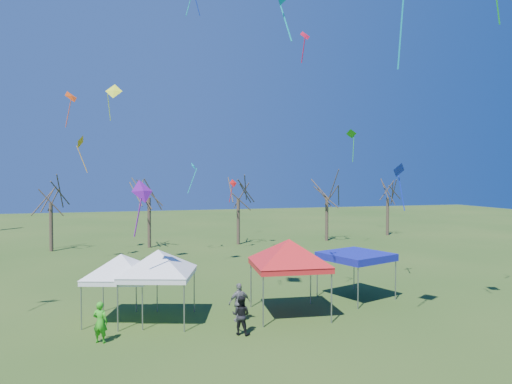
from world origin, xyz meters
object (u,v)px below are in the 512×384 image
tent_blue (356,256)px  person_grey (239,302)px  tree_1 (50,185)px  tent_white_mid (158,255)px  person_green (100,322)px  tent_red (289,244)px  tree_5 (388,184)px  tree_2 (149,180)px  tree_3 (238,182)px  person_dark (241,315)px  tree_4 (327,182)px  tent_white_west (121,258)px

tent_blue → person_grey: size_ratio=2.29×
tree_1 → tent_white_mid: (7.70, -22.35, -2.74)m
person_grey → tree_1: bearing=-72.3°
tent_blue → person_green: 13.41m
tent_red → tree_5: bearing=49.7°
tree_2 → tree_3: 8.41m
person_green → person_grey: bearing=-145.5°
tree_3 → tent_red: tree_3 is taller
tent_white_mid → tree_1: bearing=109.0°
tree_3 → person_green: size_ratio=4.79×
tent_blue → person_grey: 7.46m
person_grey → person_green: 6.03m
tree_1 → tent_white_mid: 23.80m
tree_5 → person_dark: (-23.61, -26.50, -4.92)m
person_dark → tree_2: bearing=-51.3°
tree_2 → person_grey: bearing=-83.1°
tree_5 → tent_blue: 28.16m
tree_4 → tent_blue: tree_4 is taller
tent_white_mid → tent_blue: bearing=5.5°
tent_white_west → tent_white_mid: bearing=-20.1°
tent_red → tree_4: bearing=61.1°
person_grey → tent_white_mid: bearing=-25.1°
tree_3 → tent_red: 22.83m
tree_5 → person_green: (-29.21, -25.88, -4.90)m
tree_2 → tent_white_west: (-2.33, -21.48, -3.44)m
tree_2 → tree_3: tree_2 is taller
tent_white_west → tent_blue: bearing=2.0°
tree_4 → tent_white_mid: 28.63m
tree_4 → person_dark: tree_4 is taller
tree_4 → tent_white_west: (-20.05, -21.11, -3.21)m
tent_white_west → person_dark: 6.19m
tree_5 → tent_white_west: (-28.41, -23.17, -2.88)m
tree_3 → tent_white_west: size_ratio=2.07×
tent_blue → person_dark: 8.39m
tent_white_west → tent_red: size_ratio=0.81×
tree_1 → tree_3: tree_3 is taller
tent_blue → tent_red: bearing=-158.8°
tent_red → tent_blue: size_ratio=1.18×
tent_red → tree_3: bearing=82.3°
tree_2 → tent_blue: (9.84, -21.06, -4.02)m
tree_4 → tree_5: tree_4 is taller
tree_3 → tree_2: bearing=177.7°
tent_white_west → tree_4: bearing=46.5°
tree_2 → tent_white_west: tree_2 is taller
tree_3 → tent_blue: tree_3 is taller
person_dark → person_grey: bearing=-68.8°
tent_white_mid → tree_3: bearing=67.3°
tree_1 → tree_4: size_ratio=0.96×
tree_3 → person_grey: size_ratio=4.52×
tree_2 → tent_white_west: size_ratio=2.14×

